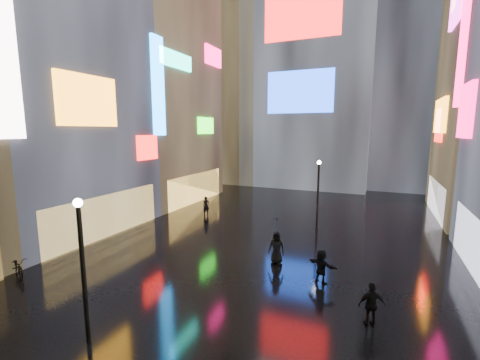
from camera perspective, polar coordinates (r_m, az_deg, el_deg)
The scene contains 14 objects.
ground at distance 24.32m, azimuth 7.64°, elevation -9.03°, with size 140.00×140.00×0.00m, color black.
building_left_mid at distance 27.92m, azimuth -31.24°, elevation 16.98°, with size 10.28×12.70×24.00m.
building_left_far at distance 36.15m, azimuth -15.00°, elevation 14.18°, with size 10.28×12.00×22.00m.
tower_main at distance 49.10m, azimuth 12.96°, elevation 24.67°, with size 16.00×14.20×42.00m.
tower_flank_right at distance 49.32m, azimuth 27.90°, elevation 19.04°, with size 12.00×12.00×34.00m, color black.
tower_flank_left at distance 49.02m, azimuth -1.06°, elevation 15.36°, with size 10.00×10.00×26.00m, color black.
lamp_near at distance 12.48m, azimuth -26.19°, elevation -13.13°, with size 0.30×0.30×5.20m.
lamp_far at distance 24.94m, azimuth 13.71°, elevation -1.77°, with size 0.30×0.30×5.20m.
pedestrian_3 at distance 14.01m, azimuth 22.34°, elevation -19.81°, with size 1.01×0.42×1.72m, color black.
pedestrian_4 at distance 18.49m, azimuth 6.52°, elevation -11.85°, with size 0.89×0.58×1.82m, color black.
pedestrian_5 at distance 16.69m, azimuth 14.26°, elevation -14.67°, with size 1.57×0.50×1.69m, color black.
pedestrian_6 at distance 28.49m, azimuth -6.03°, elevation -4.59°, with size 0.61×0.40×1.67m, color black.
umbrella_2 at distance 18.07m, azimuth 6.59°, elevation -7.93°, with size 0.89×0.90×0.81m, color black.
bicycle at distance 20.56m, azimuth -34.78°, elevation -12.51°, with size 0.66×1.88×0.99m, color black.
Camera 1 is at (6.22, -2.30, 7.42)m, focal length 24.00 mm.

